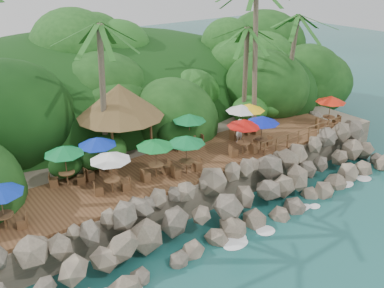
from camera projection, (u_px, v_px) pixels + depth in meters
ground at (256, 233)px, 24.73m from camera, size 140.00×140.00×0.00m
land_base at (119, 131)px, 36.01m from camera, size 32.00×25.20×2.10m
jungle_hill at (82, 118)px, 41.92m from camera, size 44.80×28.00×15.40m
seawall at (233, 201)px, 25.73m from camera, size 29.00×4.00×2.30m
terrace at (192, 161)px, 28.24m from camera, size 26.00×5.00×0.20m
jungle_foliage at (126, 147)px, 35.70m from camera, size 44.00×16.00×12.00m
foam_line at (252, 230)px, 24.93m from camera, size 25.20×0.80×0.06m
palms at (158, 4)px, 26.28m from camera, size 32.12×7.18×12.86m
palapa at (120, 101)px, 28.19m from camera, size 5.71×5.71×4.60m
dining_clusters at (188, 132)px, 27.09m from camera, size 25.87×5.47×2.46m
railing at (304, 134)px, 30.68m from camera, size 8.30×0.10×1.00m
waiter at (239, 130)px, 30.54m from camera, size 0.64×0.44×1.71m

